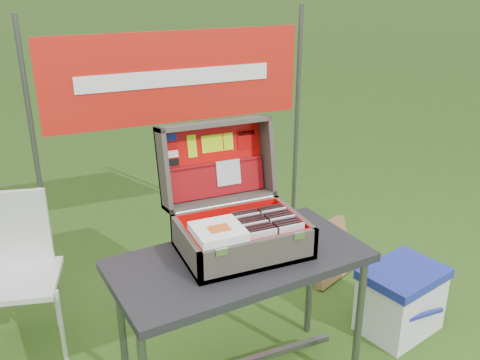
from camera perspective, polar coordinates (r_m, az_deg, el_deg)
name	(u,v)px	position (r m, az deg, el deg)	size (l,w,h in m)	color
table	(240,323)	(2.61, -0.02, -15.01)	(1.15, 0.57, 0.72)	black
table_top	(240,261)	(2.42, -0.02, -8.62)	(1.15, 0.57, 0.04)	black
table_leg_fr	(358,327)	(2.68, 12.51, -15.08)	(0.04, 0.04, 0.68)	#59595B
table_leg_bl	(122,326)	(2.69, -12.49, -14.95)	(0.04, 0.04, 0.68)	#59595B
table_leg_br	(310,279)	(2.99, 7.46, -10.44)	(0.04, 0.04, 0.68)	#59595B
suitcase	(237,194)	(2.39, -0.32, -1.47)	(0.55, 0.56, 0.52)	#554E45
suitcase_base_bottom	(242,249)	(2.46, 0.25, -7.36)	(0.55, 0.40, 0.02)	#554E45
suitcase_base_wall_front	(260,256)	(2.28, 2.15, -8.08)	(0.55, 0.02, 0.15)	#554E45
suitcase_base_wall_back	(227,220)	(2.58, -1.42, -4.25)	(0.55, 0.02, 0.15)	#554E45
suitcase_base_wall_left	(186,248)	(2.34, -5.78, -7.23)	(0.02, 0.40, 0.15)	#554E45
suitcase_base_wall_right	(294,226)	(2.53, 5.81, -4.90)	(0.02, 0.40, 0.15)	#554E45
suitcase_liner_floor	(242,246)	(2.45, 0.25, -7.07)	(0.51, 0.35, 0.01)	red
suitcase_latch_left	(221,252)	(2.17, -2.00, -7.68)	(0.05, 0.01, 0.03)	silver
suitcase_latch_right	(299,236)	(2.31, 6.31, -5.91)	(0.05, 0.01, 0.03)	silver
suitcase_hinge	(226,205)	(2.56, -1.52, -2.66)	(0.02, 0.02, 0.50)	silver
suitcase_lid_back	(212,160)	(2.64, -2.96, 2.10)	(0.55, 0.40, 0.02)	#554E45
suitcase_lid_rim_far	(214,123)	(2.56, -2.84, 6.04)	(0.55, 0.02, 0.15)	#554E45
suitcase_lid_rim_near	(220,200)	(2.62, -2.13, -2.10)	(0.55, 0.02, 0.15)	#554E45
suitcase_lid_rim_left	(163,170)	(2.51, -8.17, 1.08)	(0.02, 0.40, 0.15)	#554E45
suitcase_lid_rim_right	(267,155)	(2.68, 2.85, 2.69)	(0.02, 0.40, 0.15)	#554E45
suitcase_lid_liner	(213,161)	(2.63, -2.86, 2.06)	(0.51, 0.35, 0.01)	red
suitcase_liner_wall_front	(259,252)	(2.28, 2.00, -7.69)	(0.51, 0.01, 0.13)	red
suitcase_liner_wall_back	(228,219)	(2.56, -1.30, -4.16)	(0.51, 0.01, 0.13)	red
suitcase_liner_wall_left	(189,245)	(2.34, -5.47, -6.94)	(0.01, 0.35, 0.13)	red
suitcase_liner_wall_right	(292,224)	(2.52, 5.54, -4.74)	(0.01, 0.35, 0.13)	red
suitcase_lid_pocket	(216,180)	(2.63, -2.54, 0.04)	(0.49, 0.16, 0.03)	maroon
suitcase_pocket_edge	(215,164)	(2.61, -2.64, 1.71)	(0.48, 0.02, 0.02)	maroon
suitcase_pocket_cd	(228,173)	(2.63, -1.25, 0.80)	(0.12, 0.12, 0.01)	silver
lid_sticker_cc_a	(171,137)	(2.54, -7.38, 4.54)	(0.05, 0.03, 0.00)	#1933B2
lid_sticker_cc_b	(172,146)	(2.55, -7.29, 3.65)	(0.05, 0.03, 0.00)	#AB0504
lid_sticker_cc_c	(173,154)	(2.55, -7.20, 2.77)	(0.05, 0.03, 0.00)	white
lid_sticker_cc_d	(174,162)	(2.56, -7.11, 1.89)	(0.05, 0.03, 0.00)	black
lid_card_neon_tall	(192,146)	(2.58, -5.14, 3.61)	(0.04, 0.11, 0.00)	#C0ED0D
lid_card_neon_main	(212,144)	(2.61, -2.97, 3.90)	(0.11, 0.08, 0.00)	#C0ED0D
lid_card_neon_small	(228,141)	(2.64, -1.26, 4.13)	(0.05, 0.08, 0.00)	#C0ED0D
lid_sticker_band	(247,139)	(2.68, 0.71, 4.39)	(0.10, 0.10, 0.00)	#AB0504
lid_sticker_band_bar	(246,133)	(2.67, 0.67, 5.03)	(0.09, 0.02, 0.00)	black
cd_left_0	(264,245)	(2.31, 2.56, -6.99)	(0.12, 0.01, 0.14)	silver
cd_left_1	(262,243)	(2.32, 2.32, -6.75)	(0.12, 0.01, 0.14)	black
cd_left_2	(259,241)	(2.34, 2.09, -6.51)	(0.12, 0.01, 0.14)	black
cd_left_3	(257,239)	(2.36, 1.86, -6.28)	(0.12, 0.01, 0.14)	black
cd_left_4	(255,237)	(2.37, 1.64, -6.05)	(0.12, 0.01, 0.14)	silver
cd_left_5	(253,234)	(2.39, 1.42, -5.83)	(0.12, 0.01, 0.14)	black
cd_left_6	(251,232)	(2.41, 1.20, -5.61)	(0.12, 0.01, 0.14)	black
cd_left_7	(249,230)	(2.43, 0.99, -5.39)	(0.12, 0.01, 0.14)	black
cd_left_8	(247,228)	(2.45, 0.78, -5.17)	(0.12, 0.01, 0.14)	silver
cd_left_9	(245,226)	(2.46, 0.57, -4.96)	(0.12, 0.01, 0.14)	black
cd_left_10	(243,224)	(2.48, 0.37, -4.75)	(0.12, 0.01, 0.14)	black
cd_right_0	(291,240)	(2.36, 5.50, -6.34)	(0.12, 0.01, 0.14)	silver
cd_right_1	(289,237)	(2.38, 5.25, -6.11)	(0.12, 0.01, 0.14)	black
cd_right_2	(287,235)	(2.39, 5.00, -5.89)	(0.12, 0.01, 0.14)	black
cd_right_3	(284,233)	(2.41, 4.76, -5.67)	(0.12, 0.01, 0.14)	black
cd_right_4	(282,231)	(2.43, 4.52, -5.45)	(0.12, 0.01, 0.14)	silver
cd_right_5	(280,229)	(2.45, 4.28, -5.24)	(0.12, 0.01, 0.14)	black
cd_right_6	(278,227)	(2.46, 4.05, -5.03)	(0.12, 0.01, 0.14)	black
cd_right_7	(276,225)	(2.48, 3.82, -4.82)	(0.12, 0.01, 0.14)	black
cd_right_8	(273,223)	(2.50, 3.59, -4.61)	(0.12, 0.01, 0.14)	silver
cd_right_9	(271,221)	(2.51, 3.37, -4.41)	(0.12, 0.01, 0.14)	black
cd_right_10	(269,219)	(2.53, 3.15, -4.21)	(0.12, 0.01, 0.14)	black
songbook_0	(218,234)	(2.28, -2.33, -5.82)	(0.21, 0.21, 0.01)	white
songbook_1	(218,233)	(2.28, -2.33, -5.71)	(0.21, 0.21, 0.01)	white
songbook_2	(218,232)	(2.28, -2.33, -5.60)	(0.21, 0.21, 0.01)	white
songbook_3	(218,231)	(2.27, -2.33, -5.49)	(0.21, 0.21, 0.01)	white
songbook_4	(218,230)	(2.27, -2.34, -5.37)	(0.21, 0.21, 0.01)	white
songbook_5	(218,229)	(2.27, -2.34, -5.26)	(0.21, 0.21, 0.01)	white
songbook_6	(218,228)	(2.27, -2.34, -5.15)	(0.21, 0.21, 0.01)	white
songbook_graphic	(219,228)	(2.26, -2.25, -5.17)	(0.09, 0.07, 0.00)	#D85919
cooler	(400,300)	(3.18, 16.75, -12.13)	(0.44, 0.34, 0.39)	white
cooler_body	(400,304)	(3.20, 16.70, -12.52)	(0.42, 0.32, 0.34)	white
cooler_lid	(404,274)	(3.10, 17.09, -9.54)	(0.44, 0.34, 0.05)	navy
cooler_handle	(423,315)	(3.07, 18.92, -13.49)	(0.26, 0.02, 0.02)	navy
chair	(19,283)	(2.98, -22.53, -10.08)	(0.39, 0.43, 0.86)	silver
chair_seat	(18,281)	(2.98, -22.56, -9.92)	(0.39, 0.39, 0.03)	silver
chair_backrest	(11,228)	(3.04, -23.28, -4.70)	(0.39, 0.03, 0.41)	silver
chair_leg_fr	(62,328)	(2.95, -18.49, -14.71)	(0.02, 0.02, 0.44)	silver
chair_leg_br	(55,293)	(3.23, -19.12, -11.34)	(0.02, 0.02, 0.44)	silver
chair_upright_right	(44,224)	(3.05, -20.14, -4.40)	(0.02, 0.02, 0.41)	silver
cardboard_box	(330,252)	(3.56, 9.58, -7.57)	(0.36, 0.06, 0.38)	olive
banner_post_left	(37,166)	(3.30, -20.81, 1.36)	(0.03, 0.03, 1.70)	#59595B
banner_post_right	(296,132)	(3.74, 6.02, 5.07)	(0.03, 0.03, 1.70)	#59595B
banner	(176,77)	(3.30, -6.85, 10.81)	(1.60, 0.01, 0.55)	red
banner_text	(177,78)	(3.29, -6.79, 10.77)	(1.20, 0.00, 0.10)	white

